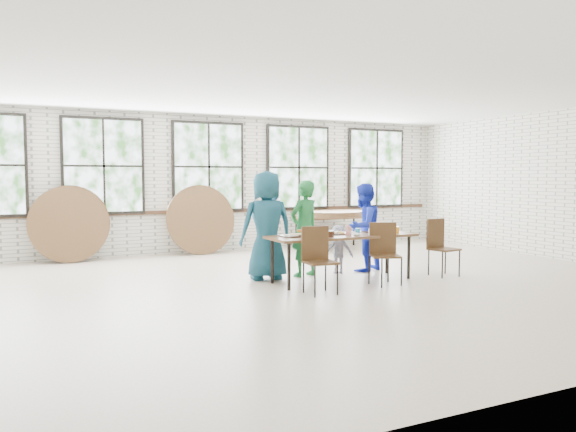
% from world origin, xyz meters
% --- Properties ---
extents(room, '(12.00, 12.00, 12.00)m').
position_xyz_m(room, '(0.00, 4.44, 1.83)').
color(room, beige).
rests_on(room, ground).
extents(dining_table, '(2.40, 0.80, 0.74)m').
position_xyz_m(dining_table, '(0.85, 0.18, 0.69)').
color(dining_table, brown).
rests_on(dining_table, ground).
extents(chair_near_left, '(0.45, 0.43, 0.95)m').
position_xyz_m(chair_near_left, '(0.06, -0.45, 0.56)').
color(chair_near_left, '#432B16').
rests_on(chair_near_left, ground).
extents(chair_near_right, '(0.54, 0.54, 0.95)m').
position_xyz_m(chair_near_right, '(1.31, -0.31, 0.56)').
color(chair_near_right, '#432B16').
rests_on(chair_near_right, ground).
extents(chair_spare, '(0.48, 0.47, 0.95)m').
position_xyz_m(chair_spare, '(2.60, -0.08, 0.56)').
color(chair_spare, '#432B16').
rests_on(chair_spare, ground).
extents(adult_teal, '(0.90, 0.63, 1.75)m').
position_xyz_m(adult_teal, '(-0.18, 0.83, 0.88)').
color(adult_teal, '#1D596F').
rests_on(adult_teal, ground).
extents(adult_green, '(0.67, 0.54, 1.60)m').
position_xyz_m(adult_green, '(0.51, 0.83, 0.80)').
color(adult_green, '#1C6C32').
rests_on(adult_green, ground).
extents(toddler, '(0.60, 0.45, 0.83)m').
position_xyz_m(toddler, '(1.16, 0.83, 0.41)').
color(toddler, '#161137').
rests_on(toddler, ground).
extents(adult_blue, '(0.92, 0.84, 1.54)m').
position_xyz_m(adult_blue, '(1.67, 0.83, 0.77)').
color(adult_blue, '#1C31CA').
rests_on(adult_blue, ground).
extents(storage_table, '(1.81, 0.78, 0.74)m').
position_xyz_m(storage_table, '(2.76, 3.82, 0.69)').
color(storage_table, brown).
rests_on(storage_table, ground).
extents(tabletop_clutter, '(1.96, 0.61, 0.11)m').
position_xyz_m(tabletop_clutter, '(0.96, 0.15, 0.77)').
color(tabletop_clutter, black).
rests_on(tabletop_clutter, dining_table).
extents(round_tops_stacked, '(1.50, 1.50, 0.13)m').
position_xyz_m(round_tops_stacked, '(2.76, 3.82, 0.80)').
color(round_tops_stacked, brown).
rests_on(round_tops_stacked, storage_table).
extents(round_tops_leaning, '(4.14, 0.37, 1.49)m').
position_xyz_m(round_tops_leaning, '(-2.01, 4.19, 0.73)').
color(round_tops_leaning, brown).
rests_on(round_tops_leaning, ground).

